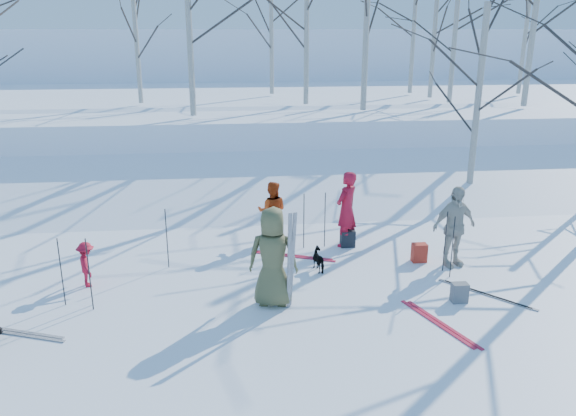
{
  "coord_description": "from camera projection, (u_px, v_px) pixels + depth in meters",
  "views": [
    {
      "loc": [
        -1.21,
        -9.92,
        4.95
      ],
      "look_at": [
        0.0,
        1.5,
        1.3
      ],
      "focal_mm": 35.0,
      "sensor_mm": 36.0,
      "label": 1
    }
  ],
  "objects": [
    {
      "name": "ski_pair_b",
      "position": [
        486.0,
        294.0,
        10.98
      ],
      "size": [
        2.08,
        2.1,
        0.02
      ],
      "primitive_type": null,
      "rotation": [
        0.0,
        0.0,
        0.71
      ],
      "color": "silver",
      "rests_on": "ground"
    },
    {
      "name": "ski_pair_a",
      "position": [
        439.0,
        323.0,
        9.89
      ],
      "size": [
        1.45,
        2.03,
        0.02
      ],
      "primitive_type": null,
      "rotation": [
        0.0,
        0.0,
        0.36
      ],
      "color": "#B51932",
      "rests_on": "ground"
    },
    {
      "name": "birch_plateau_f",
      "position": [
        526.0,
        32.0,
        24.66
      ],
      "size": [
        4.34,
        4.34,
        5.35
      ],
      "primitive_type": null,
      "color": "silver",
      "rests_on": "snow_plateau"
    },
    {
      "name": "backpack_grey",
      "position": [
        459.0,
        293.0,
        10.65
      ],
      "size": [
        0.3,
        0.2,
        0.38
      ],
      "primitive_type": "cube",
      "color": "#56595E",
      "rests_on": "ground"
    },
    {
      "name": "skier_redor_behind",
      "position": [
        272.0,
        211.0,
        13.62
      ],
      "size": [
        0.81,
        0.68,
        1.49
      ],
      "primitive_type": "imported",
      "rotation": [
        0.0,
        0.0,
        2.97
      ],
      "color": "#B3360D",
      "rests_on": "ground"
    },
    {
      "name": "backpack_red",
      "position": [
        419.0,
        253.0,
        12.51
      ],
      "size": [
        0.32,
        0.22,
        0.42
      ],
      "primitive_type": "cube",
      "color": "#AE281A",
      "rests_on": "ground"
    },
    {
      "name": "ski_pole_d",
      "position": [
        304.0,
        221.0,
        13.15
      ],
      "size": [
        0.02,
        0.02,
        1.34
      ],
      "primitive_type": "cylinder",
      "color": "black",
      "rests_on": "ground"
    },
    {
      "name": "ski_pair_c",
      "position": [
        294.0,
        256.0,
        12.85
      ],
      "size": [
        1.54,
        2.04,
        0.02
      ],
      "primitive_type": null,
      "rotation": [
        0.0,
        0.0,
        1.18
      ],
      "color": "#B51932",
      "rests_on": "ground"
    },
    {
      "name": "ski_pole_f",
      "position": [
        61.0,
        272.0,
        10.38
      ],
      "size": [
        0.02,
        0.02,
        1.34
      ],
      "primitive_type": "cylinder",
      "color": "black",
      "rests_on": "ground"
    },
    {
      "name": "ground",
      "position": [
        296.0,
        294.0,
        11.02
      ],
      "size": [
        120.0,
        120.0,
        0.0
      ],
      "primitive_type": "plane",
      "color": "white",
      "rests_on": "ground"
    },
    {
      "name": "birch_plateau_c",
      "position": [
        271.0,
        29.0,
        24.54
      ],
      "size": [
        4.49,
        4.49,
        5.55
      ],
      "primitive_type": null,
      "color": "silver",
      "rests_on": "snow_plateau"
    },
    {
      "name": "birch_plateau_j",
      "position": [
        434.0,
        34.0,
        23.22
      ],
      "size": [
        4.22,
        4.22,
        5.17
      ],
      "primitive_type": null,
      "color": "silver",
      "rests_on": "snow_plateau"
    },
    {
      "name": "skier_red_north",
      "position": [
        346.0,
        209.0,
        13.24
      ],
      "size": [
        0.78,
        0.78,
        1.82
      ],
      "primitive_type": "imported",
      "rotation": [
        0.0,
        0.0,
        3.91
      ],
      "color": "#AF1026",
      "rests_on": "ground"
    },
    {
      "name": "snow_plateau",
      "position": [
        254.0,
        117.0,
        26.83
      ],
      "size": [
        70.0,
        18.0,
        2.2
      ],
      "primitive_type": "cube",
      "color": "white",
      "rests_on": "ground"
    },
    {
      "name": "birch_plateau_b",
      "position": [
        188.0,
        12.0,
        17.96
      ],
      "size": [
        5.22,
        5.22,
        6.61
      ],
      "primitive_type": null,
      "color": "silver",
      "rests_on": "snow_plateau"
    },
    {
      "name": "ski_pole_c",
      "position": [
        452.0,
        247.0,
        11.57
      ],
      "size": [
        0.02,
        0.02,
        1.34
      ],
      "primitive_type": "cylinder",
      "color": "black",
      "rests_on": "ground"
    },
    {
      "name": "backpack_dark",
      "position": [
        348.0,
        238.0,
        13.39
      ],
      "size": [
        0.34,
        0.24,
        0.4
      ],
      "primitive_type": "cube",
      "color": "black",
      "rests_on": "ground"
    },
    {
      "name": "ski_pole_h",
      "position": [
        89.0,
        272.0,
        10.37
      ],
      "size": [
        0.02,
        0.02,
        1.34
      ],
      "primitive_type": "cylinder",
      "color": "black",
      "rests_on": "ground"
    },
    {
      "name": "dog",
      "position": [
        320.0,
        260.0,
        12.04
      ],
      "size": [
        0.41,
        0.62,
        0.48
      ],
      "primitive_type": "imported",
      "rotation": [
        0.0,
        0.0,
        3.43
      ],
      "color": "black",
      "rests_on": "ground"
    },
    {
      "name": "ski_pole_e",
      "position": [
        325.0,
        220.0,
        13.24
      ],
      "size": [
        0.02,
        0.02,
        1.34
      ],
      "primitive_type": "cylinder",
      "color": "black",
      "rests_on": "ground"
    },
    {
      "name": "birch_plateau_a",
      "position": [
        136.0,
        39.0,
        21.44
      ],
      "size": [
        3.98,
        3.98,
        4.83
      ],
      "primitive_type": null,
      "color": "silver",
      "rests_on": "snow_plateau"
    },
    {
      "name": "birch_edge_e",
      "position": [
        477.0,
        105.0,
        16.32
      ],
      "size": [
        4.6,
        4.6,
        5.71
      ],
      "primitive_type": null,
      "color": "silver",
      "rests_on": "ground"
    },
    {
      "name": "far_hill",
      "position": [
        242.0,
        67.0,
        46.43
      ],
      "size": [
        90.0,
        30.0,
        6.0
      ],
      "primitive_type": "cube",
      "color": "white",
      "rests_on": "ground"
    },
    {
      "name": "ski_pair_d",
      "position": [
        16.0,
        333.0,
        9.59
      ],
      "size": [
        1.45,
        2.03,
        0.02
      ],
      "primitive_type": null,
      "rotation": [
        0.0,
        0.0,
        1.21
      ],
      "color": "silver",
      "rests_on": "ground"
    },
    {
      "name": "birch_plateau_g",
      "position": [
        414.0,
        33.0,
        24.95
      ],
      "size": [
        4.25,
        4.25,
        5.21
      ],
      "primitive_type": null,
      "color": "silver",
      "rests_on": "snow_plateau"
    },
    {
      "name": "birch_plateau_e",
      "position": [
        307.0,
        26.0,
        21.01
      ],
      "size": [
        4.64,
        4.64,
        5.77
      ],
      "primitive_type": null,
      "color": "silver",
      "rests_on": "snow_plateau"
    },
    {
      "name": "skier_olive_center",
      "position": [
        273.0,
        257.0,
        10.34
      ],
      "size": [
        1.02,
        0.76,
        1.9
      ],
      "primitive_type": "imported",
      "rotation": [
        0.0,
        0.0,
        2.96
      ],
      "color": "brown",
      "rests_on": "ground"
    },
    {
      "name": "upright_ski_right",
      "position": [
        292.0,
        260.0,
        10.2
      ],
      "size": [
        0.15,
        0.23,
        1.89
      ],
      "primitive_type": "cube",
      "rotation": [
        0.1,
        0.0,
        0.41
      ],
      "color": "silver",
      "rests_on": "ground"
    },
    {
      "name": "skier_red_seated",
      "position": [
        87.0,
        264.0,
        11.24
      ],
      "size": [
        0.53,
        0.69,
        0.93
      ],
      "primitive_type": "imported",
      "rotation": [
        0.0,
        0.0,
        1.92
      ],
      "color": "#AF1026",
      "rests_on": "ground"
    },
    {
      "name": "snow_ramp",
      "position": [
        270.0,
        190.0,
        17.61
      ],
      "size": [
        70.0,
        9.49,
        4.12
      ],
      "primitive_type": "cube",
      "rotation": [
        0.3,
        0.0,
        0.0
      ],
      "color": "white",
      "rests_on": "ground"
    },
    {
      "name": "ski_pole_g",
      "position": [
        445.0,
        242.0,
        11.88
      ],
      "size": [
        0.02,
        0.02,
        1.34
      ],
      "primitive_type": "cylinder",
      "color": "black",
      "rests_on": "ground"
    },
    {
      "name": "birch_plateau_h",
      "position": [
        455.0,
        31.0,
        21.56
      ],
      "size": [
        4.41,
        4.41,
        5.45
      ],
      "primitive_type": null,
      "color": "silver",
      "rests_on": "snow_plateau"
    },
    {
      "name": "upright_ski_left",
      "position": [
        289.0,
        262.0,
        10.14
      ],
      "size": [
        0.09,
        0.16,
        1.9
      ],
      "primitive_type": "cube",
      "rotation": [
        0.07,
        0.0,
        0.14
      ],
      "color": "silver",
      "rests_on": "ground"
    },
    {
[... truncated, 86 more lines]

